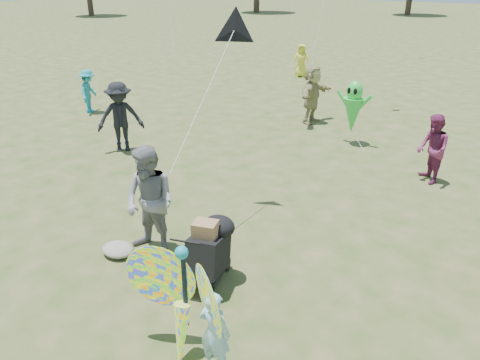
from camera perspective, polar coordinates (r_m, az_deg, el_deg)
name	(u,v)px	position (r m, az deg, el deg)	size (l,w,h in m)	color
ground	(193,279)	(7.44, -5.78, -11.96)	(160.00, 160.00, 0.00)	#51592B
child_girl	(215,332)	(5.69, -3.09, -18.02)	(0.40, 0.26, 1.09)	#96CBD5
adult_man	(150,202)	(7.74, -10.91, -2.67)	(0.91, 0.71, 1.88)	gray
grey_bag	(118,249)	(8.20, -14.65, -8.19)	(0.58, 0.47, 0.18)	gray
crowd_b	(120,117)	(12.65, -14.40, 7.44)	(1.19, 0.68, 1.84)	black
crowd_d	(312,94)	(14.93, 8.81, 10.29)	(1.67, 0.53, 1.80)	tan
crowd_e	(433,149)	(11.21, 22.43, 3.50)	(0.76, 0.59, 1.56)	#74264E
crowd_g	(301,61)	(22.00, 7.48, 14.24)	(0.71, 0.46, 1.45)	yellow
crowd_i	(89,91)	(16.73, -17.96, 10.25)	(0.93, 0.54, 1.45)	teal
jogging_stroller	(210,248)	(7.02, -3.65, -8.26)	(0.73, 1.13, 1.09)	black
butterfly_kite	(183,303)	(5.78, -6.99, -14.67)	(1.74, 0.75, 1.71)	#F4264E
delta_kite_rig	(234,31)	(8.81, -0.75, 17.72)	(0.94, 2.62, 2.31)	black
alien_kite	(353,109)	(13.17, 13.61, 8.39)	(1.12, 0.69, 1.74)	green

